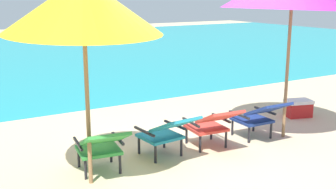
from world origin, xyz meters
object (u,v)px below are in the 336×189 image
lounge_chair_near_right (212,123)px  lounge_chair_far_right (259,115)px  lounge_chair_near_left (167,131)px  cooler_box (298,108)px  beach_umbrella_left (83,5)px  lounge_chair_far_left (102,145)px

lounge_chair_near_right → lounge_chair_far_right: 0.87m
lounge_chair_near_left → cooler_box: bearing=9.8°
lounge_chair_near_right → beach_umbrella_left: beach_umbrella_left is taller
lounge_chair_far_right → cooler_box: bearing=21.7°
cooler_box → lounge_chair_far_right: bearing=-158.3°
lounge_chair_near_right → lounge_chair_near_left: bearing=178.5°
lounge_chair_far_left → cooler_box: 4.20m
lounge_chair_near_right → lounge_chair_far_right: same height
lounge_chair_near_left → beach_umbrella_left: beach_umbrella_left is taller
lounge_chair_near_left → lounge_chair_near_right: (0.76, -0.02, 0.00)m
lounge_chair_far_left → lounge_chair_near_right: size_ratio=1.02×
cooler_box → beach_umbrella_left: bearing=-170.3°
lounge_chair_far_right → beach_umbrella_left: beach_umbrella_left is taller
lounge_chair_far_left → lounge_chair_far_right: (2.61, 0.00, 0.00)m
lounge_chair_near_right → cooler_box: (2.40, 0.57, -0.24)m
lounge_chair_near_right → cooler_box: size_ratio=1.69×
lounge_chair_far_left → lounge_chair_far_right: size_ratio=1.05×
beach_umbrella_left → cooler_box: size_ratio=4.54×
lounge_chair_far_right → lounge_chair_far_left: bearing=-180.0°
lounge_chair_far_left → cooler_box: size_ratio=1.73×
lounge_chair_far_right → cooler_box: lounge_chair_far_right is taller
lounge_chair_near_left → lounge_chair_near_right: same height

